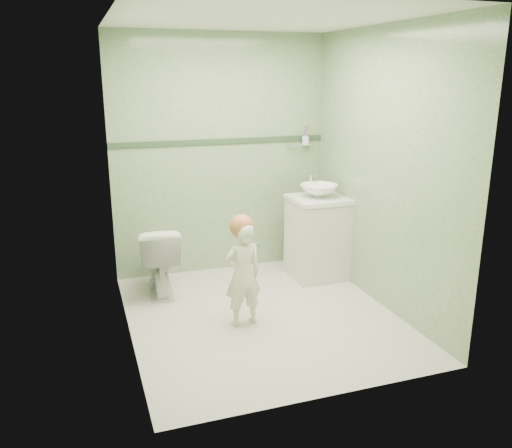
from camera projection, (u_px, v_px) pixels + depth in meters
name	position (u px, v px, depth m)	size (l,w,h in m)	color
ground	(262.00, 316.00, 4.54)	(2.50, 2.50, 0.00)	beige
room_shell	(262.00, 178.00, 4.21)	(2.50, 2.54, 2.40)	gray
trim_stripe	(221.00, 141.00, 5.30)	(2.20, 0.02, 0.05)	#2D472D
vanity	(317.00, 239.00, 5.33)	(0.52, 0.50, 0.80)	beige
counter	(318.00, 199.00, 5.22)	(0.54, 0.52, 0.04)	white
basin	(319.00, 191.00, 5.20)	(0.37, 0.37, 0.13)	white
faucet	(311.00, 179.00, 5.34)	(0.03, 0.13, 0.18)	silver
cup_holder	(305.00, 140.00, 5.53)	(0.26, 0.07, 0.21)	silver
toilet	(159.00, 259.00, 4.95)	(0.37, 0.65, 0.66)	white
toddler	(243.00, 275.00, 4.28)	(0.32, 0.21, 0.87)	beige
hair_cap	(242.00, 226.00, 4.20)	(0.19, 0.19, 0.19)	#B7673C
teal_toothbrush	(257.00, 245.00, 4.13)	(0.11, 0.14, 0.08)	#018561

